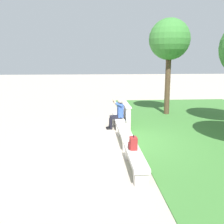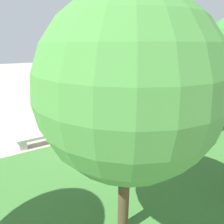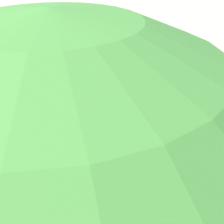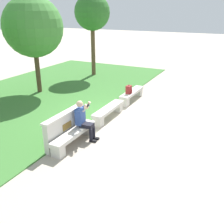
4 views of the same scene
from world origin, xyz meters
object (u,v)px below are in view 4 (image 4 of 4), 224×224
Objects in this scene: bench_mid at (132,94)px; tree_right_background at (92,13)px; bench_near at (109,111)px; bench_main at (74,136)px; tree_behind_wall at (33,27)px; person_photographer at (83,118)px; backpack at (129,90)px.

bench_mid is 0.41× the size of tree_right_background.
bench_near is at bearing 180.00° from bench_mid.
tree_behind_wall is at bearing 50.99° from bench_main.
person_photographer is at bearing -124.99° from tree_behind_wall.
bench_near is at bearing 0.00° from bench_main.
backpack is (3.92, 0.07, -0.11)m from person_photographer.
backpack is (1.99, -0.01, 0.32)m from bench_near.
bench_main is 1.00× the size of bench_mid.
tree_right_background is at bearing 34.91° from bench_near.
tree_behind_wall is at bearing 101.19° from bench_mid.
bench_near is at bearing 2.30° from person_photographer.
bench_main is 4.73× the size of backpack.
tree_behind_wall is (3.39, 4.84, 2.48)m from person_photographer.
tree_behind_wall reaches higher than person_photographer.
bench_main is 1.53× the size of person_photographer.
backpack is at bearing 1.01° from person_photographer.
person_photographer is 9.42m from tree_right_background.
backpack is 6.53m from tree_right_background.
tree_behind_wall is (-0.94, 4.76, 2.92)m from bench_mid.
person_photographer is 3.08× the size of backpack.
bench_near and bench_mid have the same top height.
backpack is 0.09× the size of tree_behind_wall.
bench_main is 9.93m from tree_right_background.
backpack is 0.09× the size of tree_right_background.
person_photographer is (-1.93, -0.08, 0.43)m from bench_near.
backpack is at bearing -133.56° from tree_right_background.
bench_main is 4.80m from bench_mid.
person_photographer is at bearing -178.97° from bench_mid.
backpack is at bearing -0.11° from bench_main.
tree_behind_wall is at bearing 172.13° from tree_right_background.
bench_mid is 4.73× the size of backpack.
bench_main and bench_mid have the same top height.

